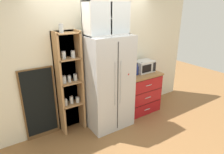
# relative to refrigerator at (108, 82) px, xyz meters

# --- Properties ---
(ground_plane) EXTENTS (10.61, 10.61, 0.00)m
(ground_plane) POSITION_rel_refrigerator_xyz_m (-0.00, -0.01, -0.93)
(ground_plane) COLOR olive
(wall_back_cream) EXTENTS (4.91, 0.10, 2.55)m
(wall_back_cream) POSITION_rel_refrigerator_xyz_m (-0.00, 0.39, 0.35)
(wall_back_cream) COLOR silver
(wall_back_cream) RESTS_ON ground
(refrigerator) EXTENTS (0.86, 0.71, 1.85)m
(refrigerator) POSITION_rel_refrigerator_xyz_m (0.00, 0.00, 0.00)
(refrigerator) COLOR silver
(refrigerator) RESTS_ON ground
(pantry_shelf_column) EXTENTS (0.49, 0.30, 2.07)m
(pantry_shelf_column) POSITION_rel_refrigerator_xyz_m (-0.70, 0.27, 0.09)
(pantry_shelf_column) COLOR brown
(pantry_shelf_column) RESTS_ON ground
(counter_cabinet) EXTENTS (0.89, 0.59, 0.92)m
(counter_cabinet) POSITION_rel_refrigerator_xyz_m (0.90, 0.06, -0.46)
(counter_cabinet) COLOR #A8161C
(counter_cabinet) RESTS_ON ground
(microwave) EXTENTS (0.44, 0.33, 0.26)m
(microwave) POSITION_rel_refrigerator_xyz_m (1.04, 0.11, 0.13)
(microwave) COLOR silver
(microwave) RESTS_ON counter_cabinet
(coffee_maker) EXTENTS (0.17, 0.20, 0.31)m
(coffee_maker) POSITION_rel_refrigerator_xyz_m (0.59, 0.07, 0.15)
(coffee_maker) COLOR #B7B7BC
(coffee_maker) RESTS_ON counter_cabinet
(mug_charcoal) EXTENTS (0.11, 0.07, 0.10)m
(mug_charcoal) POSITION_rel_refrigerator_xyz_m (0.90, 0.12, 0.05)
(mug_charcoal) COLOR #2D2D33
(mug_charcoal) RESTS_ON counter_cabinet
(mug_sage) EXTENTS (0.12, 0.08, 0.09)m
(mug_sage) POSITION_rel_refrigerator_xyz_m (0.90, 0.12, 0.04)
(mug_sage) COLOR #8CA37F
(mug_sage) RESTS_ON counter_cabinet
(bottle_cobalt) EXTENTS (0.07, 0.07, 0.27)m
(bottle_cobalt) POSITION_rel_refrigerator_xyz_m (0.77, 0.03, 0.11)
(bottle_cobalt) COLOR navy
(bottle_cobalt) RESTS_ON counter_cabinet
(bottle_clear) EXTENTS (0.06, 0.06, 0.26)m
(bottle_clear) POSITION_rel_refrigerator_xyz_m (0.90, 0.03, 0.11)
(bottle_clear) COLOR silver
(bottle_clear) RESTS_ON counter_cabinet
(upper_cabinet) EXTENTS (0.83, 0.32, 0.58)m
(upper_cabinet) POSITION_rel_refrigerator_xyz_m (-0.00, 0.05, 1.21)
(upper_cabinet) COLOR silver
(upper_cabinet) RESTS_ON refrigerator
(chalkboard_menu) EXTENTS (0.60, 0.04, 1.35)m
(chalkboard_menu) POSITION_rel_refrigerator_xyz_m (-1.26, 0.32, -0.25)
(chalkboard_menu) COLOR brown
(chalkboard_menu) RESTS_ON ground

